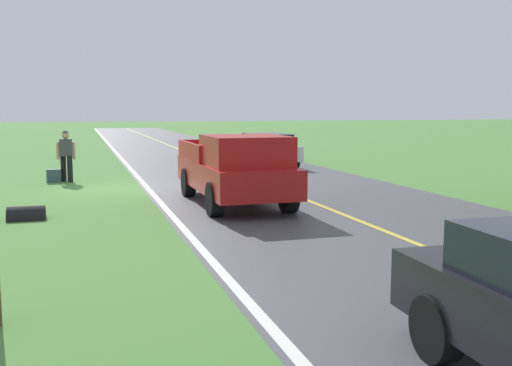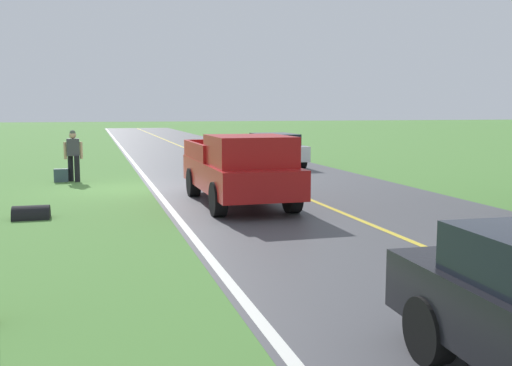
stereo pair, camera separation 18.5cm
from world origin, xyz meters
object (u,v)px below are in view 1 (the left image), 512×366
Objects in this scene: suitcase_carried at (54,176)px; pickup_truck_passing at (236,168)px; hitchhiker_walking at (66,153)px; sedan_near_oncoming at (266,149)px.

pickup_truck_passing is at bearing 37.88° from suitcase_carried.
hitchhiker_walking is 0.32× the size of pickup_truck_passing.
sedan_near_oncoming is (-8.61, -3.51, 0.53)m from suitcase_carried.
pickup_truck_passing is (-4.26, 6.38, -0.01)m from hitchhiker_walking.
pickup_truck_passing is 1.22× the size of sedan_near_oncoming.
hitchhiker_walking is 7.67m from pickup_truck_passing.
hitchhiker_walking is at bearing 22.77° from sedan_near_oncoming.
sedan_near_oncoming is at bearing -157.23° from hitchhiker_walking.
hitchhiker_walking is 8.88m from sedan_near_oncoming.
hitchhiker_walking is 3.80× the size of suitcase_carried.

